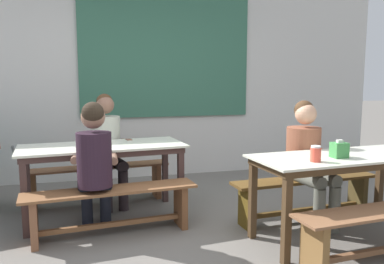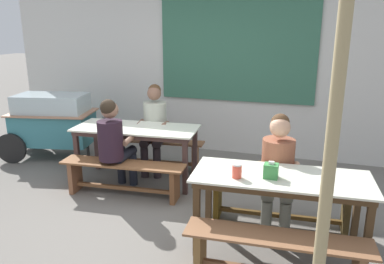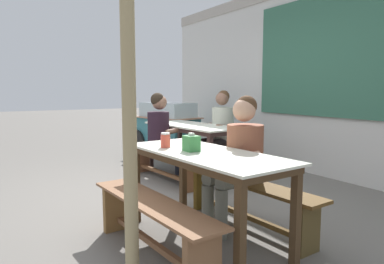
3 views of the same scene
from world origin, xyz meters
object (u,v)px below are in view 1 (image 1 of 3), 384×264
object	(u,v)px
person_right_near_table	(308,154)
tissue_box	(339,150)
person_left_back_turned	(94,160)
dining_table_near	(341,164)
bench_near_back	(305,191)
dining_table_far	(103,153)
bench_near_front	(384,228)
bench_far_back	(98,179)
person_center_facing	(107,143)
condiment_jar	(316,154)
bench_far_front	(112,204)

from	to	relation	value
person_right_near_table	tissue_box	bearing A→B (deg)	-91.71
person_left_back_turned	tissue_box	world-z (taller)	person_left_back_turned
person_right_near_table	tissue_box	world-z (taller)	person_right_near_table
dining_table_near	bench_near_back	distance (m)	0.64
tissue_box	dining_table_near	bearing A→B (deg)	41.44
dining_table_far	bench_near_back	distance (m)	2.13
bench_near_front	dining_table_far	bearing A→B (deg)	141.61
bench_far_back	bench_near_back	xyz separation A→B (m)	(2.04, -1.13, 0.02)
person_center_facing	tissue_box	distance (m)	2.51
tissue_box	bench_near_back	bearing A→B (deg)	84.91
dining_table_near	tissue_box	size ratio (longest dim) A/B	10.71
bench_near_front	tissue_box	size ratio (longest dim) A/B	9.93
bench_far_back	person_center_facing	size ratio (longest dim) A/B	1.30
bench_near_back	person_center_facing	bearing A→B (deg)	150.92
bench_near_front	person_left_back_turned	xyz separation A→B (m)	(-2.16, 1.20, 0.42)
person_right_near_table	person_center_facing	bearing A→B (deg)	148.74
tissue_box	condiment_jar	bearing A→B (deg)	-161.88
bench_far_back	person_center_facing	distance (m)	0.46
dining_table_far	person_right_near_table	world-z (taller)	person_right_near_table
bench_near_front	person_left_back_turned	distance (m)	2.51
person_right_near_table	bench_near_back	bearing A→B (deg)	64.04
bench_near_back	person_right_near_table	bearing A→B (deg)	-115.96
person_center_facing	condiment_jar	size ratio (longest dim) A/B	9.66
bench_far_back	person_left_back_turned	xyz separation A→B (m)	(-0.05, -0.95, 0.42)
person_right_near_table	condiment_jar	size ratio (longest dim) A/B	9.32
dining_table_far	bench_far_back	distance (m)	0.65
dining_table_far	bench_far_front	bearing A→B (deg)	-84.70
dining_table_near	condiment_jar	world-z (taller)	condiment_jar
dining_table_far	bench_near_front	bearing A→B (deg)	-38.39
person_right_near_table	condiment_jar	bearing A→B (deg)	-116.98
dining_table_near	tissue_box	bearing A→B (deg)	-138.56
condiment_jar	person_left_back_turned	bearing A→B (deg)	153.74
bench_far_back	tissue_box	world-z (taller)	tissue_box
bench_near_back	dining_table_far	bearing A→B (deg)	162.68
person_left_back_turned	condiment_jar	size ratio (longest dim) A/B	9.40
person_left_back_turned	condiment_jar	distance (m)	1.95
tissue_box	bench_far_back	bearing A→B (deg)	139.28
bench_far_front	dining_table_near	bearing A→B (deg)	-17.44
dining_table_far	bench_far_front	distance (m)	0.65
person_center_facing	condiment_jar	world-z (taller)	person_center_facing
dining_table_far	bench_far_front	size ratio (longest dim) A/B	1.07
dining_table_near	bench_near_back	xyz separation A→B (m)	(-0.04, 0.51, -0.39)
dining_table_near	person_left_back_turned	bearing A→B (deg)	162.06
bench_far_back	bench_near_back	world-z (taller)	same
bench_near_back	bench_far_back	bearing A→B (deg)	151.08
bench_near_front	condiment_jar	world-z (taller)	condiment_jar
bench_far_front	person_center_facing	size ratio (longest dim) A/B	1.25
bench_far_front	bench_near_front	world-z (taller)	same
bench_near_back	person_left_back_turned	xyz separation A→B (m)	(-2.09, 0.18, 0.41)
dining_table_near	tissue_box	world-z (taller)	tissue_box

